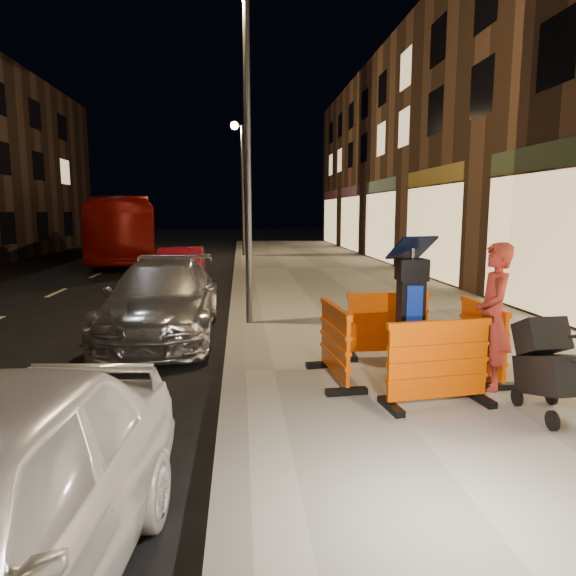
{
  "coord_description": "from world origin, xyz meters",
  "views": [
    {
      "loc": [
        0.1,
        -6.55,
        2.24
      ],
      "look_at": [
        0.8,
        1.0,
        1.1
      ],
      "focal_mm": 32.0,
      "sensor_mm": 36.0,
      "label": 1
    }
  ],
  "objects": [
    {
      "name": "ground_plane",
      "position": [
        0.0,
        0.0,
        0.0
      ],
      "size": [
        120.0,
        120.0,
        0.0
      ],
      "primitive_type": "plane",
      "color": "black",
      "rests_on": "ground"
    },
    {
      "name": "street_lamp_mid",
      "position": [
        0.25,
        3.0,
        3.15
      ],
      "size": [
        0.12,
        0.12,
        6.0
      ],
      "primitive_type": "cylinder",
      "color": "#3F3F44",
      "rests_on": "sidewalk"
    },
    {
      "name": "car_red",
      "position": [
        -1.64,
        8.48,
        0.0
      ],
      "size": [
        1.34,
        3.64,
        1.19
      ],
      "primitive_type": "imported",
      "rotation": [
        0.0,
        0.0,
        0.02
      ],
      "color": "#A61323",
      "rests_on": "ground"
    },
    {
      "name": "man",
      "position": [
        3.05,
        -0.9,
        1.02
      ],
      "size": [
        0.58,
        0.72,
        1.73
      ],
      "primitive_type": "imported",
      "rotation": [
        0.0,
        0.0,
        -1.86
      ],
      "color": "#A62D21",
      "rests_on": "sidewalk"
    },
    {
      "name": "street_lamp_far",
      "position": [
        0.25,
        18.0,
        3.15
      ],
      "size": [
        0.12,
        0.12,
        6.0
      ],
      "primitive_type": "cylinder",
      "color": "#3F3F44",
      "rests_on": "sidewalk"
    },
    {
      "name": "barrier_bldgside",
      "position": [
        3.15,
        -0.46,
        0.62
      ],
      "size": [
        0.52,
        1.22,
        0.94
      ],
      "primitive_type": "cube",
      "rotation": [
        0.0,
        0.0,
        1.59
      ],
      "color": "#EA5300",
      "rests_on": "sidewalk"
    },
    {
      "name": "car_silver",
      "position": [
        -1.31,
        2.74,
        0.0
      ],
      "size": [
        1.92,
        4.62,
        1.33
      ],
      "primitive_type": "imported",
      "rotation": [
        0.0,
        0.0,
        0.01
      ],
      "color": "silver",
      "rests_on": "ground"
    },
    {
      "name": "sidewalk",
      "position": [
        3.0,
        0.0,
        0.07
      ],
      "size": [
        6.0,
        60.0,
        0.15
      ],
      "primitive_type": "cube",
      "color": "gray",
      "rests_on": "ground"
    },
    {
      "name": "kerb",
      "position": [
        0.0,
        0.0,
        0.07
      ],
      "size": [
        0.3,
        60.0,
        0.15
      ],
      "primitive_type": "cube",
      "color": "slate",
      "rests_on": "ground"
    },
    {
      "name": "stroller",
      "position": [
        3.25,
        -1.8,
        0.64
      ],
      "size": [
        0.56,
        0.81,
        0.98
      ],
      "primitive_type": "cube",
      "rotation": [
        0.0,
        0.0,
        0.06
      ],
      "color": "black",
      "rests_on": "sidewalk"
    },
    {
      "name": "bus_doubledecker",
      "position": [
        -4.97,
        17.0,
        0.0
      ],
      "size": [
        3.95,
        10.48,
        2.85
      ],
      "primitive_type": "imported",
      "rotation": [
        0.0,
        0.0,
        0.16
      ],
      "color": "#8F0B07",
      "rests_on": "ground"
    },
    {
      "name": "barrier_back",
      "position": [
        2.2,
        0.49,
        0.62
      ],
      "size": [
        1.21,
        0.5,
        0.94
      ],
      "primitive_type": "cube",
      "rotation": [
        0.0,
        0.0,
        -0.0
      ],
      "color": "#EA5300",
      "rests_on": "sidewalk"
    },
    {
      "name": "barrier_front",
      "position": [
        2.2,
        -1.41,
        0.62
      ],
      "size": [
        1.27,
        0.66,
        0.94
      ],
      "primitive_type": "cube",
      "rotation": [
        0.0,
        0.0,
        0.14
      ],
      "color": "#EA5300",
      "rests_on": "sidewalk"
    },
    {
      "name": "parking_kiosk",
      "position": [
        2.2,
        -0.46,
        0.99
      ],
      "size": [
        0.56,
        0.56,
        1.69
      ],
      "primitive_type": "cube",
      "rotation": [
        0.0,
        0.0,
        0.05
      ],
      "color": "black",
      "rests_on": "sidewalk"
    },
    {
      "name": "barrier_kerbside",
      "position": [
        1.25,
        -0.46,
        0.62
      ],
      "size": [
        0.6,
        1.25,
        0.94
      ],
      "primitive_type": "cube",
      "rotation": [
        0.0,
        0.0,
        1.66
      ],
      "color": "#EA5300",
      "rests_on": "sidewalk"
    }
  ]
}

